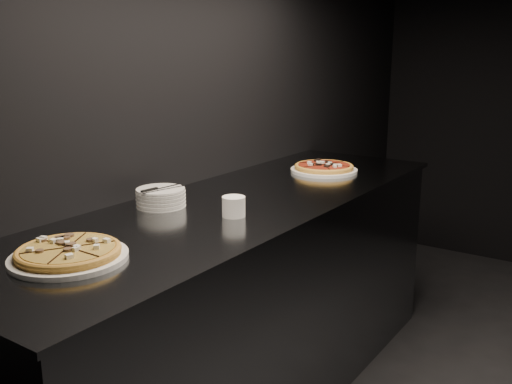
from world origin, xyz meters
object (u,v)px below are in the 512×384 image
Objects in this scene: plate_stack at (161,197)px; ramekin at (234,206)px; counter at (242,304)px; cutlery at (159,189)px; pizza_tomato at (324,168)px; pizza_mushroom at (69,253)px.

ramekin is at bearing 8.35° from plate_stack.
counter is 0.59m from plate_stack.
ramekin is (0.31, 0.06, -0.03)m from cutlery.
cutlery is 2.32× the size of ramekin.
plate_stack is (-0.21, -0.26, 0.49)m from counter.
ramekin is (0.10, -0.90, 0.02)m from pizza_tomato.
pizza_mushroom is 1.00× the size of pizza_tomato.
plate_stack is (-0.19, 0.59, 0.01)m from pizza_mushroom.
counter is 12.81× the size of plate_stack.
cutlery reaches higher than counter.
pizza_mushroom is at bearing -71.69° from plate_stack.
pizza_tomato is (0.01, 0.69, 0.48)m from counter.
pizza_mushroom is 0.61m from cutlery.
cutlery reaches higher than pizza_tomato.
counter is 0.97m from pizza_mushroom.
cutlery is (-0.21, -0.96, 0.05)m from pizza_tomato.
plate_stack reaches higher than pizza_tomato.
plate_stack is at bearing -128.91° from counter.
ramekin is (0.11, -0.21, 0.50)m from counter.
ramekin is (0.13, 0.64, 0.02)m from pizza_mushroom.
pizza_tomato is at bearing 88.84° from counter.
plate_stack is 0.04m from cutlery.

